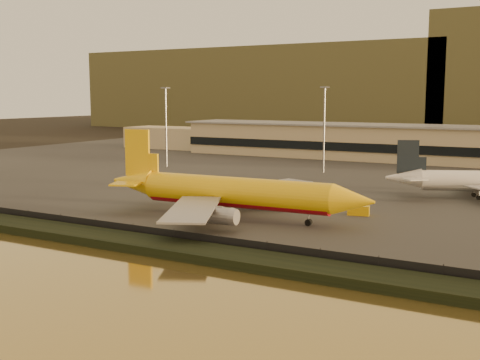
{
  "coord_description": "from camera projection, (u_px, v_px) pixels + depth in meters",
  "views": [
    {
      "loc": [
        54.98,
        -86.91,
        22.85
      ],
      "look_at": [
        -0.37,
        12.0,
        6.97
      ],
      "focal_mm": 45.0,
      "sensor_mm": 36.0,
      "label": 1
    }
  ],
  "objects": [
    {
      "name": "distant_hills",
      "position": [
        451.0,
        83.0,
        404.38
      ],
      "size": [
        470.0,
        160.0,
        70.0
      ],
      "color": "brown",
      "rests_on": "ground"
    },
    {
      "name": "tarmac",
      "position": [
        371.0,
        170.0,
        186.95
      ],
      "size": [
        320.0,
        220.0,
        0.2
      ],
      "primitive_type": "cube",
      "color": "#2D2D2D",
      "rests_on": "ground"
    },
    {
      "name": "gse_vehicle_yellow",
      "position": [
        358.0,
        210.0,
        115.02
      ],
      "size": [
        4.38,
        2.66,
        1.84
      ],
      "primitive_type": "cube",
      "rotation": [
        0.0,
        0.0,
        0.21
      ],
      "color": "yellow",
      "rests_on": "tarmac"
    },
    {
      "name": "ground",
      "position": [
        208.0,
        228.0,
        104.86
      ],
      "size": [
        900.0,
        900.0,
        0.0
      ],
      "primitive_type": "plane",
      "color": "black",
      "rests_on": "ground"
    },
    {
      "name": "dhl_cargo_jet",
      "position": [
        232.0,
        193.0,
        111.75
      ],
      "size": [
        53.81,
        52.68,
        16.08
      ],
      "rotation": [
        0.0,
        0.0,
        0.05
      ],
      "color": "yellow",
      "rests_on": "tarmac"
    },
    {
      "name": "gse_vehicle_white",
      "position": [
        193.0,
        188.0,
        142.51
      ],
      "size": [
        4.42,
        3.11,
        1.82
      ],
      "primitive_type": "cube",
      "rotation": [
        0.0,
        0.0,
        0.36
      ],
      "color": "white",
      "rests_on": "tarmac"
    },
    {
      "name": "embankment",
      "position": [
        148.0,
        245.0,
        90.07
      ],
      "size": [
        320.0,
        7.0,
        1.4
      ],
      "primitive_type": "cube",
      "color": "black",
      "rests_on": "ground"
    },
    {
      "name": "perimeter_fence",
      "position": [
        164.0,
        236.0,
        93.45
      ],
      "size": [
        300.0,
        0.05,
        2.2
      ],
      "primitive_type": "cube",
      "color": "black",
      "rests_on": "tarmac"
    },
    {
      "name": "apron_light_masts",
      "position": [
        405.0,
        123.0,
        160.25
      ],
      "size": [
        152.2,
        12.2,
        25.4
      ],
      "color": "slate",
      "rests_on": "tarmac"
    },
    {
      "name": "terminal_building",
      "position": [
        358.0,
        142.0,
        219.52
      ],
      "size": [
        202.0,
        25.0,
        12.6
      ],
      "color": "tan",
      "rests_on": "tarmac"
    }
  ]
}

